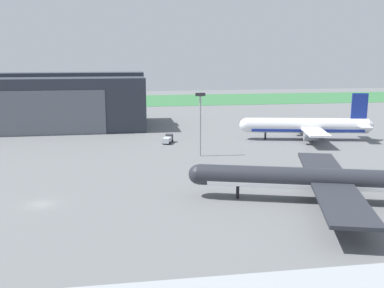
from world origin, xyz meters
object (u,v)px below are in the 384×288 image
Objects in this scene: airliner_far_right at (306,126)px; apron_light_mast at (200,119)px; pushback_tractor at (168,139)px; airliner_near_left at (326,180)px.

airliner_far_right is 37.86m from apron_light_mast.
airliner_far_right reaches higher than pushback_tractor.
pushback_tractor is 19.98m from apron_light_mast.
airliner_near_left is 1.18× the size of airliner_far_right.
airliner_far_right is at bearing 24.62° from apron_light_mast.
airliner_far_right is at bearing -2.14° from pushback_tractor.
pushback_tractor is at bearing 109.88° from apron_light_mast.
airliner_near_left is 58.48m from pushback_tractor.
airliner_far_right is 6.92× the size of pushback_tractor.
airliner_near_left is 56.12m from airliner_far_right.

